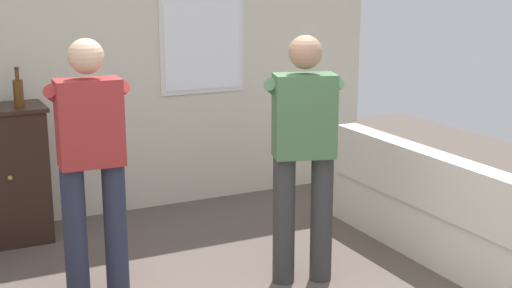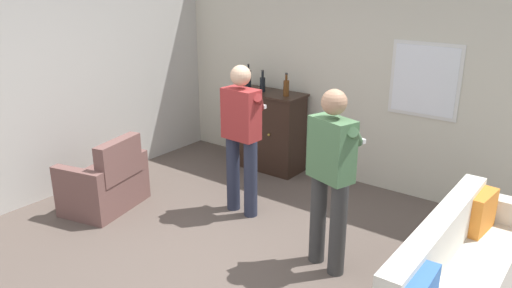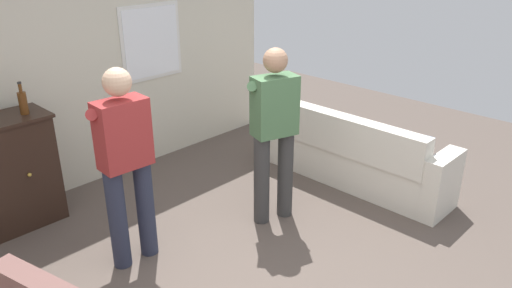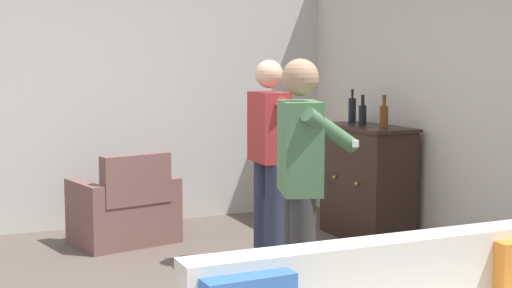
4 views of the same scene
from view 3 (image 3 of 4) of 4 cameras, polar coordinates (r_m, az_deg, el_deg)
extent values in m
plane|color=brown|center=(4.13, 0.67, -15.77)|extent=(10.40, 10.40, 0.00)
cube|color=beige|center=(5.52, -20.08, 9.27)|extent=(5.20, 0.12, 2.80)
cube|color=silver|center=(5.91, -11.90, 11.33)|extent=(0.80, 0.02, 0.85)
cube|color=white|center=(5.90, -11.88, 11.33)|extent=(0.72, 0.03, 0.77)
cube|color=silver|center=(5.69, 10.31, -2.02)|extent=(0.55, 2.03, 0.42)
cube|color=silver|center=(5.37, 9.39, 1.29)|extent=(0.18, 2.03, 0.41)
cube|color=silver|center=(6.26, 2.08, 1.83)|extent=(0.55, 0.18, 0.64)
cube|color=silver|center=(5.20, 20.44, -4.41)|extent=(0.55, 0.18, 0.64)
cube|color=orange|center=(5.91, 4.02, 3.35)|extent=(0.18, 0.41, 0.36)
cube|color=#386BB7|center=(5.14, 17.21, -0.82)|extent=(0.16, 0.41, 0.36)
sphere|color=#B79338|center=(4.94, -24.46, -3.22)|extent=(0.04, 0.04, 0.04)
cylinder|color=#593314|center=(4.94, -25.07, 4.24)|extent=(0.08, 0.08, 0.20)
cylinder|color=#593314|center=(4.90, -25.35, 5.80)|extent=(0.03, 0.03, 0.08)
cylinder|color=#262626|center=(4.89, -25.44, 6.34)|extent=(0.04, 0.04, 0.02)
cylinder|color=#282D42|center=(4.25, -15.52, -8.31)|extent=(0.15, 0.15, 0.88)
cylinder|color=#282D42|center=(4.35, -12.51, -7.18)|extent=(0.15, 0.15, 0.88)
cube|color=#9E2D2D|center=(3.99, -14.97, 1.12)|extent=(0.41, 0.24, 0.55)
sphere|color=#D8AD8C|center=(3.86, -15.61, 6.85)|extent=(0.22, 0.22, 0.22)
cylinder|color=#9E2D2D|center=(4.04, -17.66, 2.76)|extent=(0.34, 0.40, 0.29)
cylinder|color=#9E2D2D|center=(4.13, -14.83, 3.56)|extent=(0.31, 0.42, 0.29)
cube|color=white|center=(4.25, -17.12, 2.61)|extent=(0.15, 0.05, 0.04)
cylinder|color=#383838|center=(4.70, 0.65, -4.14)|extent=(0.15, 0.15, 0.88)
cylinder|color=#383838|center=(4.82, 3.36, -3.46)|extent=(0.15, 0.15, 0.88)
cube|color=#4C754C|center=(4.48, 2.15, 4.37)|extent=(0.45, 0.33, 0.55)
sphere|color=tan|center=(4.36, 2.23, 9.54)|extent=(0.22, 0.22, 0.22)
cylinder|color=#4C754C|center=(4.53, -0.12, 6.05)|extent=(0.40, 0.33, 0.29)
cylinder|color=#4C754C|center=(4.63, 2.40, 6.44)|extent=(0.22, 0.44, 0.29)
cube|color=white|center=(4.74, 0.19, 5.76)|extent=(0.16, 0.08, 0.04)
camera|label=1|loc=(1.53, 87.50, -21.52)|focal=50.00mm
camera|label=2|loc=(5.13, 54.92, 13.84)|focal=35.00mm
camera|label=4|loc=(7.04, 36.91, 10.94)|focal=50.00mm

